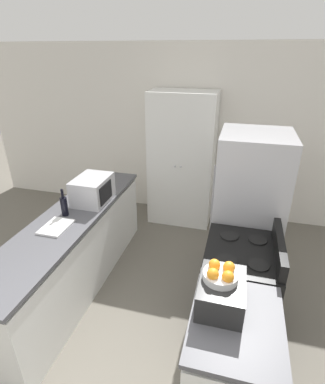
{
  "coord_description": "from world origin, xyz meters",
  "views": [
    {
      "loc": [
        0.77,
        -0.97,
        2.48
      ],
      "look_at": [
        0.0,
        1.93,
        1.05
      ],
      "focal_mm": 28.0,
      "sensor_mm": 36.0,
      "label": 1
    }
  ],
  "objects_px": {
    "wine_bottle": "(64,206)",
    "fruit_bowl": "(221,274)",
    "microwave": "(93,190)",
    "refrigerator": "(248,211)",
    "pantry_cabinet": "(182,160)",
    "stove": "(237,288)",
    "toaster_oven": "(221,293)"
  },
  "relations": [
    {
      "from": "microwave",
      "to": "fruit_bowl",
      "type": "distance_m",
      "value": 1.93
    },
    {
      "from": "fruit_bowl",
      "to": "pantry_cabinet",
      "type": "bearing_deg",
      "value": 106.88
    },
    {
      "from": "stove",
      "to": "wine_bottle",
      "type": "relative_size",
      "value": 3.55
    },
    {
      "from": "pantry_cabinet",
      "to": "toaster_oven",
      "type": "height_order",
      "value": "pantry_cabinet"
    },
    {
      "from": "refrigerator",
      "to": "wine_bottle",
      "type": "height_order",
      "value": "refrigerator"
    },
    {
      "from": "fruit_bowl",
      "to": "refrigerator",
      "type": "bearing_deg",
      "value": 82.45
    },
    {
      "from": "wine_bottle",
      "to": "fruit_bowl",
      "type": "xyz_separation_m",
      "value": [
        1.67,
        -0.8,
        0.13
      ]
    },
    {
      "from": "refrigerator",
      "to": "toaster_oven",
      "type": "bearing_deg",
      "value": -96.87
    },
    {
      "from": "stove",
      "to": "microwave",
      "type": "relative_size",
      "value": 2.25
    },
    {
      "from": "microwave",
      "to": "toaster_oven",
      "type": "relative_size",
      "value": 1.16
    },
    {
      "from": "stove",
      "to": "fruit_bowl",
      "type": "distance_m",
      "value": 0.96
    },
    {
      "from": "wine_bottle",
      "to": "fruit_bowl",
      "type": "distance_m",
      "value": 1.86
    },
    {
      "from": "microwave",
      "to": "fruit_bowl",
      "type": "height_order",
      "value": "fruit_bowl"
    },
    {
      "from": "pantry_cabinet",
      "to": "stove",
      "type": "height_order",
      "value": "pantry_cabinet"
    },
    {
      "from": "refrigerator",
      "to": "microwave",
      "type": "bearing_deg",
      "value": -170.88
    },
    {
      "from": "refrigerator",
      "to": "wine_bottle",
      "type": "xyz_separation_m",
      "value": [
        -1.87,
        -0.65,
        0.14
      ]
    },
    {
      "from": "pantry_cabinet",
      "to": "toaster_oven",
      "type": "xyz_separation_m",
      "value": [
        0.8,
        -2.61,
        0.01
      ]
    },
    {
      "from": "toaster_oven",
      "to": "fruit_bowl",
      "type": "xyz_separation_m",
      "value": [
        -0.02,
        0.02,
        0.14
      ]
    },
    {
      "from": "wine_bottle",
      "to": "refrigerator",
      "type": "bearing_deg",
      "value": 19.17
    },
    {
      "from": "refrigerator",
      "to": "toaster_oven",
      "type": "height_order",
      "value": "refrigerator"
    },
    {
      "from": "pantry_cabinet",
      "to": "fruit_bowl",
      "type": "xyz_separation_m",
      "value": [
        0.78,
        -2.59,
        0.15
      ]
    },
    {
      "from": "microwave",
      "to": "fruit_bowl",
      "type": "xyz_separation_m",
      "value": [
        1.53,
        -1.17,
        0.1
      ]
    },
    {
      "from": "microwave",
      "to": "wine_bottle",
      "type": "xyz_separation_m",
      "value": [
        -0.14,
        -0.37,
        -0.04
      ]
    },
    {
      "from": "pantry_cabinet",
      "to": "microwave",
      "type": "distance_m",
      "value": 1.6
    },
    {
      "from": "pantry_cabinet",
      "to": "microwave",
      "type": "bearing_deg",
      "value": -117.83
    },
    {
      "from": "pantry_cabinet",
      "to": "fruit_bowl",
      "type": "bearing_deg",
      "value": -73.12
    },
    {
      "from": "fruit_bowl",
      "to": "microwave",
      "type": "bearing_deg",
      "value": 142.52
    },
    {
      "from": "pantry_cabinet",
      "to": "toaster_oven",
      "type": "relative_size",
      "value": 4.9
    },
    {
      "from": "pantry_cabinet",
      "to": "wine_bottle",
      "type": "height_order",
      "value": "pantry_cabinet"
    },
    {
      "from": "stove",
      "to": "toaster_oven",
      "type": "xyz_separation_m",
      "value": [
        -0.14,
        -0.67,
        0.54
      ]
    },
    {
      "from": "refrigerator",
      "to": "wine_bottle",
      "type": "relative_size",
      "value": 5.84
    },
    {
      "from": "refrigerator",
      "to": "toaster_oven",
      "type": "distance_m",
      "value": 1.49
    }
  ]
}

